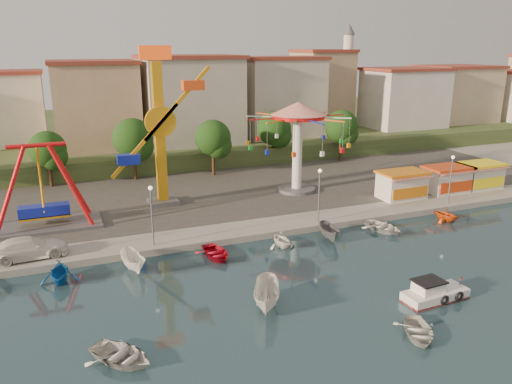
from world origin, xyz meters
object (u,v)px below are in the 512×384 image
kamikaze_tower (163,132)px  van (28,248)px  wave_swinger (298,127)px  pirate_ship_ride (42,188)px  cabin_motorboat (434,294)px  rowboat_a (121,355)px  skiff (267,296)px

kamikaze_tower → van: kamikaze_tower is taller
wave_swinger → pirate_ship_ride: bearing=-175.8°
kamikaze_tower → cabin_motorboat: 30.91m
rowboat_a → skiff: 10.30m
wave_swinger → skiff: size_ratio=2.52×
pirate_ship_ride → rowboat_a: 24.06m
kamikaze_tower → skiff: (1.73, -23.58, -7.57)m
wave_swinger → van: 30.83m
cabin_motorboat → rowboat_a: size_ratio=1.19×
cabin_motorboat → van: size_ratio=0.81×
wave_swinger → rowboat_a: size_ratio=2.85×
wave_swinger → rowboat_a: (-23.44, -25.39, -7.77)m
rowboat_a → skiff: bearing=-25.3°
pirate_ship_ride → cabin_motorboat: (25.07, -24.19, -3.95)m
wave_swinger → van: bearing=-161.8°
rowboat_a → van: bearing=68.2°
wave_swinger → skiff: 27.51m
pirate_ship_ride → rowboat_a: bearing=-80.5°
kamikaze_tower → van: bearing=-142.9°
kamikaze_tower → van: size_ratio=2.76×
pirate_ship_ride → wave_swinger: bearing=4.2°
wave_swinger → rowboat_a: wave_swinger is taller
pirate_ship_ride → van: (-1.23, -7.39, -2.93)m
skiff → van: bearing=163.7°
van → pirate_ship_ride: bearing=-14.5°
kamikaze_tower → pirate_ship_ride: bearing=-167.4°
skiff → van: size_ratio=0.77×
pirate_ship_ride → wave_swinger: size_ratio=0.86×
kamikaze_tower → rowboat_a: 28.54m
wave_swinger → van: (-28.59, -9.38, -6.73)m
van → kamikaze_tower: bearing=-58.0°
pirate_ship_ride → rowboat_a: (3.92, -23.40, -3.97)m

